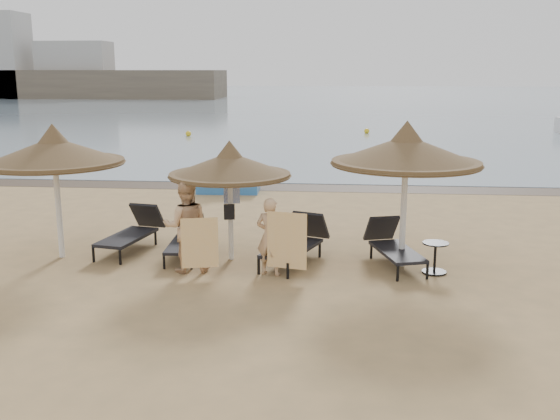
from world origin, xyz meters
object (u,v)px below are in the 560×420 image
(lounger_far_right, at_px, (392,245))
(lounger_near_left, at_px, (186,238))
(lounger_near_right, at_px, (298,241))
(person_right, at_px, (270,230))
(palapa_center, at_px, (230,165))
(palapa_right, at_px, (406,151))
(person_left, at_px, (186,219))
(side_table, at_px, (435,259))
(palapa_left, at_px, (54,152))
(pedal_boat, at_px, (228,181))
(lounger_far_left, at_px, (133,231))

(lounger_far_right, bearing_deg, lounger_near_left, 160.79)
(lounger_near_right, distance_m, person_right, 1.16)
(palapa_center, relative_size, person_right, 1.43)
(palapa_right, xyz_separation_m, person_left, (-4.35, -0.76, -1.31))
(palapa_center, bearing_deg, side_table, -7.35)
(palapa_left, height_order, person_left, palapa_left)
(person_left, bearing_deg, palapa_center, -142.29)
(palapa_center, relative_size, palapa_right, 0.85)
(lounger_near_left, distance_m, pedal_boat, 7.32)
(lounger_far_right, bearing_deg, palapa_right, -51.00)
(palapa_left, relative_size, person_left, 1.34)
(lounger_far_right, bearing_deg, person_right, -175.55)
(lounger_near_right, xyz_separation_m, lounger_far_right, (1.99, -0.00, -0.02))
(person_right, bearing_deg, lounger_near_left, -16.09)
(palapa_right, xyz_separation_m, side_table, (0.62, -0.41, -2.10))
(palapa_center, distance_m, lounger_near_left, 1.97)
(side_table, bearing_deg, lounger_near_left, 171.78)
(person_left, xyz_separation_m, person_right, (1.70, -0.05, -0.18))
(lounger_near_left, height_order, person_left, person_left)
(lounger_far_left, height_order, lounger_near_right, lounger_near_right)
(person_left, distance_m, person_right, 1.71)
(palapa_left, xyz_separation_m, lounger_far_left, (1.35, 0.76, -1.88))
(person_left, bearing_deg, lounger_near_right, -169.86)
(lounger_near_left, relative_size, lounger_near_right, 0.85)
(lounger_far_left, relative_size, pedal_boat, 1.07)
(palapa_center, bearing_deg, lounger_far_left, 166.41)
(lounger_far_left, bearing_deg, lounger_near_right, 2.26)
(palapa_right, relative_size, lounger_near_left, 1.59)
(lounger_far_right, distance_m, person_right, 2.69)
(lounger_far_left, relative_size, lounger_far_right, 1.03)
(person_right, bearing_deg, palapa_right, -148.64)
(palapa_left, height_order, side_table, palapa_left)
(lounger_near_left, xyz_separation_m, pedal_boat, (-0.37, 7.31, -0.03))
(palapa_left, relative_size, palapa_right, 0.96)
(lounger_far_left, xyz_separation_m, pedal_boat, (0.94, 6.96, -0.07))
(palapa_right, distance_m, lounger_far_left, 6.29)
(lounger_near_right, bearing_deg, lounger_far_left, -167.60)
(lounger_near_right, bearing_deg, person_left, -136.85)
(palapa_left, xyz_separation_m, pedal_boat, (2.29, 7.72, -1.95))
(person_left, bearing_deg, palapa_right, 177.81)
(lounger_far_left, xyz_separation_m, lounger_far_right, (5.75, -0.57, -0.02))
(palapa_left, height_order, pedal_boat, palapa_left)
(lounger_near_left, height_order, lounger_far_right, lounger_far_right)
(person_left, bearing_deg, side_table, 171.89)
(palapa_left, height_order, lounger_near_left, palapa_left)
(palapa_right, distance_m, lounger_far_right, 2.00)
(side_table, bearing_deg, lounger_far_right, 145.95)
(lounger_near_left, bearing_deg, person_right, -33.67)
(person_right, bearing_deg, palapa_center, -30.68)
(palapa_right, xyz_separation_m, person_right, (-2.65, -0.81, -1.49))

